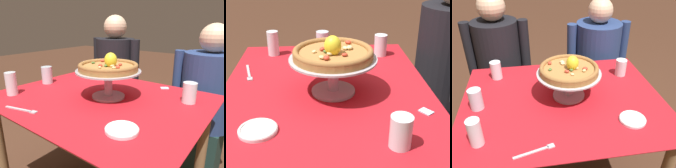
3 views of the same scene
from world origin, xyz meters
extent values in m
cylinder|color=olive|center=(-0.50, 0.38, 0.37)|extent=(0.06, 0.06, 0.74)
cylinder|color=olive|center=(0.50, 0.38, 0.37)|extent=(0.06, 0.06, 0.74)
cube|color=olive|center=(0.00, 0.00, 0.75)|extent=(1.12, 0.88, 0.02)
cube|color=red|center=(0.00, 0.00, 0.76)|extent=(1.16, 0.92, 0.00)
cylinder|color=#B7B7C1|center=(0.04, 0.03, 0.77)|extent=(0.19, 0.19, 0.01)
cylinder|color=#B7B7C1|center=(0.04, 0.03, 0.85)|extent=(0.05, 0.05, 0.14)
cylinder|color=#B7B7C1|center=(0.04, 0.03, 0.92)|extent=(0.36, 0.36, 0.01)
cylinder|color=#AD753D|center=(0.04, 0.03, 0.93)|extent=(0.33, 0.33, 0.02)
torus|color=olive|center=(0.04, 0.03, 0.95)|extent=(0.33, 0.33, 0.02)
ellipsoid|color=#4C7533|center=(0.05, 0.00, 0.95)|extent=(0.03, 0.03, 0.01)
ellipsoid|color=beige|center=(0.07, 0.01, 0.96)|extent=(0.03, 0.02, 0.02)
ellipsoid|color=beige|center=(0.01, 0.10, 0.96)|extent=(0.04, 0.04, 0.02)
ellipsoid|color=#C63D28|center=(0.12, 0.00, 0.96)|extent=(0.04, 0.03, 0.02)
ellipsoid|color=beige|center=(0.04, -0.05, 0.95)|extent=(0.02, 0.02, 0.01)
ellipsoid|color=beige|center=(0.01, 0.08, 0.95)|extent=(0.03, 0.03, 0.01)
ellipsoid|color=#C63D28|center=(0.02, -0.01, 0.95)|extent=(0.03, 0.03, 0.01)
ellipsoid|color=#C63D28|center=(0.09, 0.07, 0.95)|extent=(0.02, 0.03, 0.01)
ellipsoid|color=beige|center=(0.04, 0.03, 0.95)|extent=(0.03, 0.03, 0.01)
ellipsoid|color=tan|center=(0.11, -0.02, 0.95)|extent=(0.03, 0.03, 0.01)
ellipsoid|color=#4C7533|center=(-0.07, 0.02, 0.95)|extent=(0.03, 0.03, 0.01)
ellipsoid|color=beige|center=(0.06, 0.04, 0.96)|extent=(0.04, 0.04, 0.02)
ellipsoid|color=#4C7533|center=(0.06, 0.03, 0.95)|extent=(0.02, 0.02, 0.01)
ellipsoid|color=#C63D28|center=(-0.06, 0.10, 0.95)|extent=(0.03, 0.03, 0.01)
ellipsoid|color=yellow|center=(0.06, 0.03, 0.98)|extent=(0.07, 0.07, 0.08)
cylinder|color=silver|center=(-0.48, -0.01, 0.82)|extent=(0.07, 0.07, 0.12)
cylinder|color=silver|center=(-0.48, -0.01, 0.81)|extent=(0.06, 0.06, 0.09)
cylinder|color=white|center=(0.43, 0.22, 0.82)|extent=(0.07, 0.07, 0.11)
cylinder|color=silver|center=(0.43, 0.22, 0.80)|extent=(0.06, 0.06, 0.07)
cylinder|color=white|center=(-0.40, 0.31, 0.82)|extent=(0.07, 0.07, 0.12)
cylinder|color=silver|center=(-0.40, 0.31, 0.80)|extent=(0.06, 0.06, 0.08)
cylinder|color=white|center=(-0.44, -0.28, 0.83)|extent=(0.06, 0.06, 0.14)
cylinder|color=silver|center=(-0.44, -0.28, 0.79)|extent=(0.06, 0.06, 0.06)
cylinder|color=white|center=(0.32, -0.24, 0.77)|extent=(0.14, 0.14, 0.01)
torus|color=white|center=(0.32, -0.24, 0.78)|extent=(0.13, 0.13, 0.01)
cube|color=#B7B7C1|center=(-0.20, -0.38, 0.77)|extent=(0.16, 0.05, 0.01)
cube|color=#B7B7C1|center=(-0.11, -0.36, 0.77)|extent=(0.04, 0.03, 0.01)
cube|color=silver|center=(0.23, 0.38, 0.77)|extent=(0.06, 0.06, 0.00)
cube|color=navy|center=(-0.42, 0.71, 0.24)|extent=(0.28, 0.32, 0.48)
cylinder|color=black|center=(-0.42, 0.71, 0.76)|extent=(0.35, 0.35, 0.55)
sphere|color=beige|center=(-0.42, 0.71, 1.14)|extent=(0.21, 0.21, 0.21)
cylinder|color=black|center=(-0.63, 0.71, 0.80)|extent=(0.08, 0.08, 0.47)
cylinder|color=black|center=(-0.20, 0.71, 0.80)|extent=(0.08, 0.08, 0.47)
cube|color=#1E3833|center=(0.42, 0.72, 0.21)|extent=(0.28, 0.32, 0.42)
cylinder|color=navy|center=(0.42, 0.72, 0.70)|extent=(0.38, 0.38, 0.55)
sphere|color=beige|center=(0.42, 0.72, 1.07)|extent=(0.20, 0.20, 0.20)
cylinder|color=navy|center=(0.19, 0.72, 0.74)|extent=(0.08, 0.08, 0.47)
cylinder|color=navy|center=(0.65, 0.72, 0.74)|extent=(0.08, 0.08, 0.47)
camera|label=1|loc=(0.73, -0.84, 1.18)|focal=33.16mm
camera|label=2|loc=(1.23, -0.02, 1.38)|focal=49.97mm
camera|label=3|loc=(-0.17, -1.11, 1.57)|focal=37.94mm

